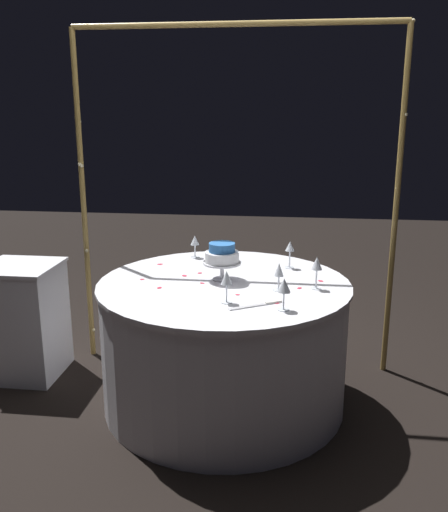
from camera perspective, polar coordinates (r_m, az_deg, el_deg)
The scene contains 22 objects.
ground_plane at distance 3.46m, azimuth 0.00°, elevation -14.71°, with size 12.00×12.00×0.00m, color black.
decorative_arch at distance 3.56m, azimuth 1.12°, elevation 10.75°, with size 2.09×0.06×2.23m.
main_table at distance 3.29m, azimuth 0.00°, elevation -8.99°, with size 1.45×1.45×0.75m.
side_table at distance 3.86m, azimuth -19.97°, elevation -6.26°, with size 0.47×0.47×0.75m.
tiered_cake at distance 3.16m, azimuth -0.21°, elevation 0.04°, with size 0.22×0.22×0.22m.
wine_glass_0 at distance 3.04m, azimuth 9.59°, elevation -0.91°, with size 0.06×0.06×0.18m.
wine_glass_1 at distance 3.43m, azimuth 6.85°, elevation 0.84°, with size 0.06×0.06×0.17m.
wine_glass_2 at distance 3.66m, azimuth -3.04°, elevation 1.51°, with size 0.06×0.06×0.15m.
wine_glass_3 at distance 2.79m, azimuth 0.27°, elevation -2.42°, with size 0.06×0.06×0.17m.
wine_glass_4 at distance 2.70m, azimuth 6.23°, elevation -3.16°, with size 0.07×0.07×0.16m.
wine_glass_5 at distance 3.00m, azimuth 5.71°, elevation -1.60°, with size 0.06×0.06×0.15m.
cake_knife at distance 2.79m, azimuth 3.64°, elevation -5.06°, with size 0.26×0.17×0.01m.
rose_petal_0 at distance 3.07m, azimuth -6.70°, elevation -3.28°, with size 0.03×0.02×0.00m, color #E02D47.
rose_petal_1 at distance 3.33m, azimuth -2.53°, elevation -1.76°, with size 0.03×0.02×0.00m, color #E02D47.
rose_petal_2 at distance 3.07m, azimuth 7.81°, elevation -3.30°, with size 0.03×0.02×0.00m, color #E02D47.
rose_petal_3 at distance 2.94m, azimuth 1.43°, elevation -4.02°, with size 0.03×0.02×0.00m, color #E02D47.
rose_petal_4 at distance 3.13m, azimuth -2.28°, elevation -2.82°, with size 0.03×0.02×0.00m, color #E02D47.
rose_petal_5 at distance 3.22m, azimuth 9.98°, elevation -2.55°, with size 0.04×0.03×0.00m, color #E02D47.
rose_petal_6 at distance 3.54m, azimuth -6.66°, elevation -0.85°, with size 0.04×0.03×0.00m, color #E02D47.
rose_petal_7 at distance 2.83m, azimuth 5.41°, elevation -4.86°, with size 0.03×0.02×0.00m, color #E02D47.
rose_petal_8 at distance 3.23m, azimuth -8.47°, elevation -2.40°, with size 0.03×0.02×0.00m, color #E02D47.
rose_petal_9 at distance 3.28m, azimuth -4.12°, elevation -2.04°, with size 0.04×0.03×0.00m, color #E02D47.
Camera 1 is at (0.37, -2.98, 1.71)m, focal length 38.64 mm.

